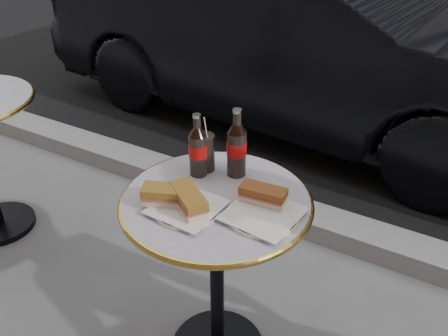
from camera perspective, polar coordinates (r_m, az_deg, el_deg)
The scene contains 12 objects.
asphalt_road at distance 6.37m, azimuth 23.69°, elevation 14.09°, with size 40.00×8.00×0.00m, color black.
curb at distance 2.66m, azimuth 9.27°, elevation -5.82°, with size 40.00×0.20×0.12m, color gray.
bistro_table at distance 1.83m, azimuth -0.81°, elevation -12.94°, with size 0.62×0.62×0.73m, color #BAB2C4, non-canonical shape.
plate_left at distance 1.54m, azimuth -4.26°, elevation -4.66°, with size 0.21×0.21×0.01m, color silver.
plate_right at distance 1.51m, azimuth 4.45°, elevation -5.46°, with size 0.22×0.22×0.01m, color white.
sandwich_left_a at distance 1.54m, azimuth -6.44°, elevation -3.20°, with size 0.16×0.07×0.05m, color olive.
sandwich_left_b at distance 1.52m, azimuth -4.07°, elevation -3.72°, with size 0.16×0.08×0.06m, color olive.
sandwich_right at distance 1.54m, azimuth 4.47°, elevation -3.16°, with size 0.14×0.07×0.05m, color brown.
cola_bottle_left at distance 1.66m, azimuth -3.02°, elevation 2.64°, with size 0.06×0.06×0.23m, color black, non-canonical shape.
cola_bottle_right at distance 1.65m, azimuth 1.47°, elevation 2.91°, with size 0.07×0.07×0.24m, color black, non-canonical shape.
cola_glass at distance 1.71m, azimuth -2.12°, elevation 1.79°, with size 0.07×0.07×0.13m, color black.
parked_car at distance 3.56m, azimuth 9.35°, elevation 14.57°, with size 3.81×1.32×1.25m, color black.
Camera 1 is at (0.67, -1.11, 1.65)m, focal length 40.00 mm.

